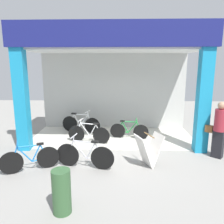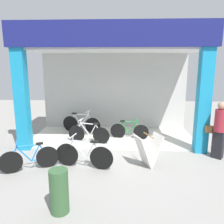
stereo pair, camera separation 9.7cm
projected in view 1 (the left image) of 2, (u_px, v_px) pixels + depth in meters
name	position (u px, v px, depth m)	size (l,w,h in m)	color
ground_plane	(111.00, 150.00, 7.53)	(20.35, 20.35, 0.00)	gray
shop_facade	(113.00, 81.00, 8.53)	(6.38, 3.08, 4.06)	beige
bicycle_inside_0	(129.00, 131.00, 8.61)	(1.45, 0.40, 0.80)	black
bicycle_inside_1	(81.00, 124.00, 9.39)	(1.64, 0.54, 0.92)	black
bicycle_inside_2	(89.00, 134.00, 8.15)	(1.54, 0.46, 0.86)	black
bicycle_parked_0	(30.00, 159.00, 6.02)	(1.40, 0.69, 0.84)	black
bicycle_parked_1	(85.00, 155.00, 6.20)	(1.63, 0.46, 0.91)	black
sandwich_board_sign	(149.00, 150.00, 6.32)	(0.85, 0.76, 0.91)	silver
pedestrian_0	(219.00, 129.00, 6.79)	(0.59, 0.56, 1.73)	black
trash_bin	(62.00, 192.00, 4.30)	(0.36, 0.36, 0.88)	#335933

